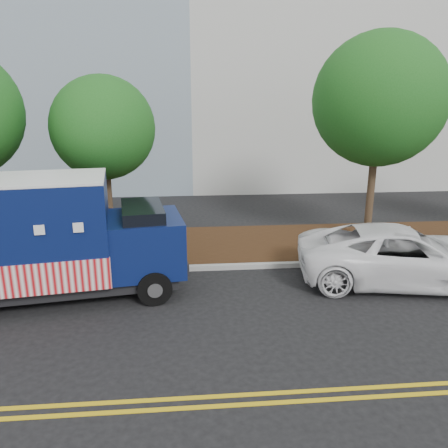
{
  "coord_description": "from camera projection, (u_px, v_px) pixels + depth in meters",
  "views": [
    {
      "loc": [
        1.63,
        -10.85,
        4.93
      ],
      "look_at": [
        2.64,
        0.6,
        1.65
      ],
      "focal_mm": 35.0,
      "sensor_mm": 36.0,
      "label": 1
    }
  ],
  "objects": [
    {
      "name": "ground",
      "position": [
        127.0,
        292.0,
        11.61
      ],
      "size": [
        120.0,
        120.0,
        0.0
      ],
      "primitive_type": "plane",
      "color": "black",
      "rests_on": "ground"
    },
    {
      "name": "curb",
      "position": [
        133.0,
        270.0,
        12.93
      ],
      "size": [
        120.0,
        0.18,
        0.15
      ],
      "primitive_type": "cube",
      "color": "#9E9E99",
      "rests_on": "ground"
    },
    {
      "name": "mulch_strip",
      "position": [
        140.0,
        247.0,
        14.94
      ],
      "size": [
        120.0,
        4.0,
        0.15
      ],
      "primitive_type": "cube",
      "color": "black",
      "rests_on": "ground"
    },
    {
      "name": "centerline_near",
      "position": [
        94.0,
        404.0,
        7.34
      ],
      "size": [
        120.0,
        0.1,
        0.01
      ],
      "primitive_type": "cube",
      "color": "gold",
      "rests_on": "ground"
    },
    {
      "name": "centerline_far",
      "position": [
        91.0,
        414.0,
        7.1
      ],
      "size": [
        120.0,
        0.1,
        0.01
      ],
      "primitive_type": "cube",
      "color": "gold",
      "rests_on": "ground"
    },
    {
      "name": "tree_b",
      "position": [
        103.0,
        128.0,
        14.0
      ],
      "size": [
        3.32,
        3.32,
        5.72
      ],
      "color": "#38281C",
      "rests_on": "ground"
    },
    {
      "name": "tree_c",
      "position": [
        379.0,
        100.0,
        14.43
      ],
      "size": [
        4.39,
        4.39,
        7.12
      ],
      "color": "#38281C",
      "rests_on": "ground"
    },
    {
      "name": "food_truck",
      "position": [
        43.0,
        241.0,
        10.92
      ],
      "size": [
        6.63,
        3.25,
        3.35
      ],
      "rotation": [
        0.0,
        0.0,
        0.15
      ],
      "color": "black",
      "rests_on": "ground"
    },
    {
      "name": "white_car",
      "position": [
        402.0,
        255.0,
        12.04
      ],
      "size": [
        6.07,
        3.6,
        1.58
      ],
      "primitive_type": "imported",
      "rotation": [
        0.0,
        0.0,
        1.39
      ],
      "color": "white",
      "rests_on": "ground"
    }
  ]
}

